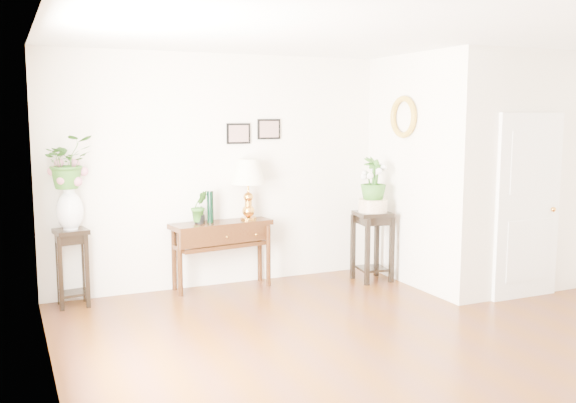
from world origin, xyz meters
TOP-DOWN VIEW (x-y plane):
  - floor at (0.00, 0.00)m, footprint 6.00×5.50m
  - ceiling at (0.00, 0.00)m, footprint 6.00×5.50m
  - wall_back at (0.00, 2.75)m, footprint 6.00×0.02m
  - wall_left at (-3.00, 0.00)m, footprint 0.02×5.50m
  - partition at (2.10, 1.77)m, footprint 1.80×1.95m
  - door at (2.10, 0.78)m, footprint 0.90×0.05m
  - art_print_left at (-0.65, 2.73)m, footprint 0.30×0.02m
  - art_print_right at (-0.25, 2.73)m, footprint 0.30×0.02m
  - wall_ornament at (1.16, 1.90)m, footprint 0.07×0.51m
  - console_table at (-0.94, 2.57)m, footprint 1.26×0.58m
  - table_lamp at (-0.59, 2.57)m, footprint 0.44×0.44m
  - green_vase at (-1.07, 2.57)m, footprint 0.09×0.09m
  - potted_plant at (-1.20, 2.57)m, footprint 0.22×0.19m
  - plant_stand_a at (-2.65, 2.53)m, footprint 0.38×0.38m
  - porcelain_vase at (-2.65, 2.53)m, footprint 0.37×0.37m
  - lily_arrangement at (-2.65, 2.53)m, footprint 0.61×0.56m
  - plant_stand_b at (0.90, 2.13)m, footprint 0.47×0.47m
  - ceramic_bowl at (0.90, 2.13)m, footprint 0.38×0.38m
  - narcissus at (0.90, 2.13)m, footprint 0.40×0.40m

SIDE VIEW (x-z plane):
  - floor at x=0.00m, z-range -0.01..0.01m
  - console_table at x=-0.94m, z-range 0.00..0.81m
  - plant_stand_a at x=-2.65m, z-range 0.00..0.85m
  - plant_stand_b at x=0.90m, z-range 0.00..0.88m
  - ceramic_bowl at x=0.90m, z-range 0.88..1.04m
  - green_vase at x=-1.07m, z-range 0.79..1.17m
  - potted_plant at x=-1.20m, z-range 0.81..1.18m
  - door at x=2.10m, z-range 0.00..2.10m
  - porcelain_vase at x=-2.65m, z-range 0.83..1.32m
  - table_lamp at x=-0.59m, z-range 0.79..1.54m
  - narcissus at x=0.90m, z-range 1.00..1.56m
  - wall_back at x=0.00m, z-range 0.00..2.80m
  - wall_left at x=-3.00m, z-range 0.00..2.80m
  - partition at x=2.10m, z-range 0.00..2.80m
  - lily_arrangement at x=-2.65m, z-range 1.25..1.82m
  - art_print_left at x=-0.65m, z-range 1.73..1.98m
  - art_print_right at x=-0.25m, z-range 1.77..2.02m
  - wall_ornament at x=1.16m, z-range 1.79..2.30m
  - ceiling at x=0.00m, z-range 2.79..2.81m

